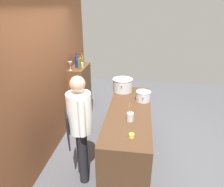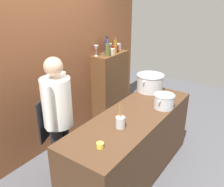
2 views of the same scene
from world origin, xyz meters
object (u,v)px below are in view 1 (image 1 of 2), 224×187
wine_bottle_amber (82,60)px  spice_tin_red (81,62)px  utensil_crock (130,117)px  butter_jar (132,136)px  spice_tin_cream (81,65)px  wine_bottle_olive (79,64)px  chef (80,123)px  wine_bottle_cobalt (76,62)px  stockpot_small (143,96)px  stockpot_large (123,85)px  spice_tin_silver (82,60)px  wine_glass_short (78,61)px  wine_glass_tall (70,64)px

wine_bottle_amber → spice_tin_red: bearing=32.0°
utensil_crock → butter_jar: (-0.43, -0.05, -0.04)m
spice_tin_cream → wine_bottle_olive: bearing=176.3°
chef → wine_bottle_amber: chef is taller
butter_jar → wine_bottle_cobalt: 2.33m
stockpot_small → wine_bottle_olive: (0.62, 1.34, 0.38)m
butter_jar → wine_bottle_olive: (1.79, 1.20, 0.45)m
chef → spice_tin_cream: size_ratio=15.78×
chef → spice_tin_red: (1.99, 0.53, 0.35)m
spice_tin_cream → spice_tin_red: (0.23, 0.08, 0.00)m
stockpot_large → wine_bottle_cobalt: wine_bottle_cobalt is taller
wine_bottle_cobalt → spice_tin_cream: wine_bottle_cobalt is taller
spice_tin_silver → wine_bottle_amber: bearing=-159.7°
wine_bottle_amber → spice_tin_cream: wine_bottle_amber is taller
chef → wine_bottle_cobalt: chef is taller
wine_bottle_amber → spice_tin_red: (0.10, 0.06, -0.07)m
stockpot_small → utensil_crock: 0.76m
stockpot_large → wine_glass_short: size_ratio=2.67×
chef → utensil_crock: chef is taller
utensil_crock → spice_tin_cream: spice_tin_cream is taller
stockpot_large → spice_tin_cream: size_ratio=4.38×
stockpot_large → wine_glass_short: wine_glass_short is taller
wine_bottle_amber → spice_tin_silver: wine_bottle_amber is taller
wine_glass_short → spice_tin_cream: wine_glass_short is taller
wine_glass_tall → spice_tin_silver: bearing=-6.5°
utensil_crock → wine_glass_short: size_ratio=1.67×
wine_bottle_olive → spice_tin_cream: wine_bottle_olive is taller
stockpot_large → wine_glass_tall: wine_glass_tall is taller
wine_bottle_cobalt → wine_bottle_amber: wine_bottle_amber is taller
wine_glass_tall → stockpot_small: bearing=-108.4°
stockpot_small → wine_bottle_amber: 1.65m
wine_glass_tall → spice_tin_cream: 0.30m
butter_jar → spice_tin_silver: bearing=29.8°
chef → butter_jar: size_ratio=23.32×
spice_tin_silver → stockpot_small: bearing=-127.2°
butter_jar → spice_tin_red: (2.14, 1.27, 0.38)m
stockpot_large → spice_tin_silver: (0.67, 1.02, 0.29)m
wine_bottle_cobalt → wine_glass_tall: size_ratio=1.72×
wine_bottle_amber → spice_tin_red: 0.13m
chef → spice_tin_silver: size_ratio=13.10×
stockpot_large → wine_glass_tall: bearing=85.6°
stockpot_small → wine_glass_short: bearing=60.4°
wine_bottle_olive → chef: bearing=-164.2°
chef → wine_glass_short: chef is taller
chef → spice_tin_red: bearing=170.7°
stockpot_large → butter_jar: (-1.58, -0.27, -0.10)m
utensil_crock → spice_tin_silver: size_ratio=2.28×
chef → wine_bottle_cobalt: (1.74, 0.55, 0.42)m
utensil_crock → wine_bottle_olive: 1.83m
chef → stockpot_large: (1.44, -0.47, 0.06)m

